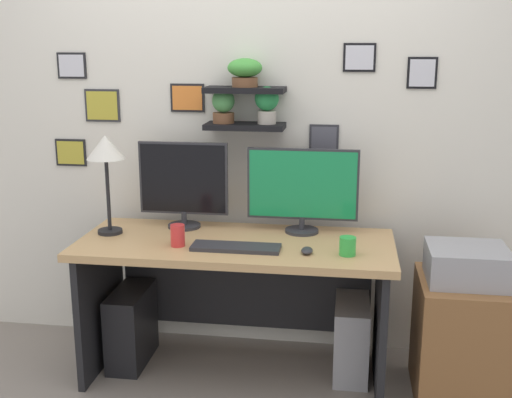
% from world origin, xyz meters
% --- Properties ---
extents(ground_plane, '(8.00, 8.00, 0.00)m').
position_xyz_m(ground_plane, '(0.00, 0.00, 0.00)').
color(ground_plane, gray).
extents(back_wall_assembly, '(4.40, 0.24, 2.70)m').
position_xyz_m(back_wall_assembly, '(-0.00, 0.44, 1.35)').
color(back_wall_assembly, silver).
rests_on(back_wall_assembly, ground).
extents(desk, '(1.62, 0.68, 0.75)m').
position_xyz_m(desk, '(0.00, 0.05, 0.54)').
color(desk, tan).
rests_on(desk, ground).
extents(monitor_left, '(0.49, 0.18, 0.47)m').
position_xyz_m(monitor_left, '(-0.33, 0.22, 1.00)').
color(monitor_left, '#2D2D33').
rests_on(monitor_left, desk).
extents(monitor_right, '(0.59, 0.18, 0.45)m').
position_xyz_m(monitor_right, '(0.33, 0.22, 0.99)').
color(monitor_right, '#2D2D33').
rests_on(monitor_right, desk).
extents(keyboard, '(0.44, 0.14, 0.02)m').
position_xyz_m(keyboard, '(0.03, -0.13, 0.76)').
color(keyboard, '#2D2D33').
rests_on(keyboard, desk).
extents(computer_mouse, '(0.06, 0.09, 0.03)m').
position_xyz_m(computer_mouse, '(0.38, -0.14, 0.77)').
color(computer_mouse, '#2D2D33').
rests_on(computer_mouse, desk).
extents(desk_lamp, '(0.20, 0.20, 0.53)m').
position_xyz_m(desk_lamp, '(-0.69, 0.04, 1.18)').
color(desk_lamp, black).
rests_on(desk_lamp, desk).
extents(coffee_mug, '(0.08, 0.08, 0.09)m').
position_xyz_m(coffee_mug, '(0.57, -0.14, 0.80)').
color(coffee_mug, green).
rests_on(coffee_mug, desk).
extents(water_cup, '(0.07, 0.07, 0.11)m').
position_xyz_m(water_cup, '(-0.27, -0.12, 0.81)').
color(water_cup, red).
rests_on(water_cup, desk).
extents(drawer_cabinet, '(0.44, 0.50, 0.62)m').
position_xyz_m(drawer_cabinet, '(1.15, -0.05, 0.31)').
color(drawer_cabinet, brown).
rests_on(drawer_cabinet, ground).
extents(printer, '(0.38, 0.34, 0.17)m').
position_xyz_m(printer, '(1.15, -0.05, 0.70)').
color(printer, '#9E9EA3').
rests_on(printer, drawer_cabinet).
extents(computer_tower_left, '(0.18, 0.40, 0.42)m').
position_xyz_m(computer_tower_left, '(-0.60, 0.05, 0.21)').
color(computer_tower_left, black).
rests_on(computer_tower_left, ground).
extents(computer_tower_right, '(0.18, 0.40, 0.41)m').
position_xyz_m(computer_tower_right, '(0.61, 0.10, 0.20)').
color(computer_tower_right, '#99999E').
rests_on(computer_tower_right, ground).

